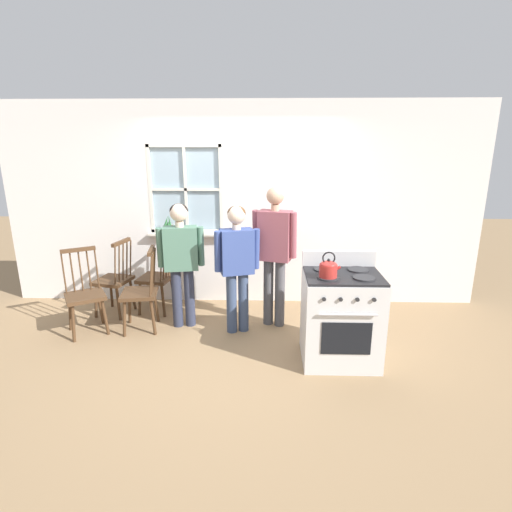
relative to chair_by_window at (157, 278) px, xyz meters
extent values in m
plane|color=#937551|center=(1.10, -0.98, -0.46)|extent=(16.00, 16.00, 0.00)
cube|color=white|center=(-1.12, 0.42, 0.89)|extent=(1.96, 0.06, 2.70)
cube|color=white|center=(2.57, 0.42, 0.89)|extent=(3.46, 0.06, 2.70)
cube|color=white|center=(0.35, 0.42, 0.04)|extent=(0.99, 0.06, 0.98)
cube|color=white|center=(0.35, 0.42, 1.97)|extent=(0.99, 0.06, 0.55)
cube|color=silver|center=(0.35, 0.34, 0.51)|extent=(1.05, 0.10, 0.03)
cube|color=#9EB7C6|center=(0.35, 0.43, 1.11)|extent=(0.93, 0.01, 1.11)
cube|color=silver|center=(0.35, 0.40, 1.11)|extent=(0.04, 0.02, 1.17)
cube|color=silver|center=(0.35, 0.40, 1.11)|extent=(0.99, 0.02, 0.04)
cube|color=silver|center=(-0.13, 0.40, 1.11)|extent=(0.04, 0.03, 1.17)
cube|color=silver|center=(0.82, 0.40, 1.11)|extent=(0.04, 0.03, 1.17)
cube|color=silver|center=(0.35, 0.40, 1.68)|extent=(0.99, 0.03, 0.04)
cube|color=silver|center=(0.35, 0.40, 0.55)|extent=(0.99, 0.03, 0.04)
cube|color=#4C331E|center=(-0.02, 0.00, 0.00)|extent=(0.46, 0.47, 0.04)
cylinder|color=#4C331E|center=(-0.16, 0.19, -0.24)|extent=(0.07, 0.07, 0.43)
cylinder|color=#4C331E|center=(-0.21, -0.14, -0.24)|extent=(0.07, 0.07, 0.43)
cylinder|color=#4C331E|center=(0.16, 0.15, -0.24)|extent=(0.07, 0.07, 0.43)
cylinder|color=#4C331E|center=(0.11, -0.19, -0.24)|extent=(0.07, 0.07, 0.43)
cylinder|color=#4C331E|center=(0.17, 0.16, 0.25)|extent=(0.07, 0.03, 0.50)
cylinder|color=#4C331E|center=(0.16, 0.07, 0.25)|extent=(0.07, 0.03, 0.50)
cylinder|color=#4C331E|center=(0.15, -0.02, 0.25)|extent=(0.07, 0.03, 0.50)
cylinder|color=#4C331E|center=(0.13, -0.11, 0.25)|extent=(0.07, 0.03, 0.50)
cylinder|color=#4C331E|center=(0.12, -0.20, 0.25)|extent=(0.07, 0.03, 0.50)
cube|color=#4C331E|center=(0.15, -0.02, 0.52)|extent=(0.09, 0.38, 0.04)
cube|color=#4C331E|center=(-0.55, -0.10, 0.00)|extent=(0.48, 0.49, 0.04)
cylinder|color=#4C331E|center=(-0.67, 0.10, -0.24)|extent=(0.07, 0.08, 0.43)
cylinder|color=#4C331E|center=(-0.74, -0.24, -0.24)|extent=(0.08, 0.07, 0.43)
cylinder|color=#4C331E|center=(-0.36, 0.03, -0.24)|extent=(0.08, 0.07, 0.43)
cylinder|color=#4C331E|center=(-0.43, -0.30, -0.24)|extent=(0.07, 0.08, 0.43)
cylinder|color=#4C331E|center=(-0.35, 0.04, 0.25)|extent=(0.07, 0.03, 0.50)
cylinder|color=#4C331E|center=(-0.36, -0.05, 0.25)|extent=(0.07, 0.03, 0.50)
cylinder|color=#4C331E|center=(-0.38, -0.14, 0.25)|extent=(0.07, 0.03, 0.50)
cylinder|color=#4C331E|center=(-0.40, -0.23, 0.25)|extent=(0.07, 0.03, 0.50)
cylinder|color=#4C331E|center=(-0.42, -0.31, 0.25)|extent=(0.07, 0.03, 0.50)
cube|color=#4C331E|center=(-0.38, -0.14, 0.52)|extent=(0.12, 0.38, 0.04)
cube|color=#4C331E|center=(-0.06, -0.55, 0.00)|extent=(0.46, 0.48, 0.04)
cylinder|color=#4C331E|center=(-0.25, -0.41, -0.24)|extent=(0.08, 0.07, 0.43)
cylinder|color=#4C331E|center=(-0.20, -0.74, -0.24)|extent=(0.07, 0.08, 0.43)
cylinder|color=#4C331E|center=(0.07, -0.36, -0.24)|extent=(0.07, 0.08, 0.43)
cylinder|color=#4C331E|center=(0.12, -0.69, -0.24)|extent=(0.08, 0.07, 0.43)
cylinder|color=#4C331E|center=(0.07, -0.34, 0.25)|extent=(0.07, 0.03, 0.50)
cylinder|color=#4C331E|center=(0.09, -0.43, 0.25)|extent=(0.07, 0.03, 0.50)
cylinder|color=#4C331E|center=(0.10, -0.52, 0.25)|extent=(0.07, 0.03, 0.50)
cylinder|color=#4C331E|center=(0.12, -0.61, 0.25)|extent=(0.07, 0.03, 0.50)
cylinder|color=#4C331E|center=(0.13, -0.70, 0.25)|extent=(0.07, 0.03, 0.50)
cube|color=#4C331E|center=(0.10, -0.52, 0.52)|extent=(0.10, 0.38, 0.04)
cube|color=#4C331E|center=(-0.66, -0.66, 0.00)|extent=(0.57, 0.56, 0.04)
cylinder|color=#4C331E|center=(-0.72, -0.89, -0.24)|extent=(0.06, 0.09, 0.43)
cylinder|color=#4C331E|center=(-0.43, -0.71, -0.24)|extent=(0.09, 0.06, 0.43)
cylinder|color=#4C331E|center=(-0.89, -0.61, -0.24)|extent=(0.09, 0.06, 0.43)
cylinder|color=#4C331E|center=(-0.60, -0.44, -0.24)|extent=(0.06, 0.09, 0.43)
cylinder|color=#4C331E|center=(-0.90, -0.61, 0.25)|extent=(0.05, 0.07, 0.50)
cylinder|color=#4C331E|center=(-0.83, -0.56, 0.25)|extent=(0.05, 0.07, 0.50)
cylinder|color=#4C331E|center=(-0.75, -0.52, 0.25)|extent=(0.05, 0.07, 0.50)
cylinder|color=#4C331E|center=(-0.67, -0.47, 0.25)|extent=(0.05, 0.07, 0.50)
cylinder|color=#4C331E|center=(-0.60, -0.42, 0.25)|extent=(0.05, 0.07, 0.50)
cube|color=#4C331E|center=(-0.75, -0.52, 0.52)|extent=(0.34, 0.23, 0.04)
cylinder|color=#2D3347|center=(0.36, -0.45, -0.09)|extent=(0.12, 0.12, 0.72)
cylinder|color=#2D3347|center=(0.50, -0.43, -0.09)|extent=(0.12, 0.12, 0.72)
cube|color=#4C7560|center=(0.43, -0.44, 0.52)|extent=(0.42, 0.28, 0.51)
cylinder|color=#4C7560|center=(0.20, -0.50, 0.54)|extent=(0.09, 0.12, 0.47)
cylinder|color=#4C7560|center=(0.66, -0.42, 0.54)|extent=(0.09, 0.12, 0.47)
cylinder|color=beige|center=(0.43, -0.44, 0.81)|extent=(0.10, 0.10, 0.06)
sphere|color=beige|center=(0.43, -0.44, 0.94)|extent=(0.21, 0.21, 0.21)
ellipsoid|color=black|center=(0.43, -0.43, 0.96)|extent=(0.21, 0.21, 0.17)
cylinder|color=#384766|center=(1.03, -0.59, -0.09)|extent=(0.12, 0.12, 0.72)
cylinder|color=#384766|center=(1.16, -0.55, -0.09)|extent=(0.12, 0.12, 0.72)
cube|color=#384C8E|center=(1.10, -0.57, 0.52)|extent=(0.41, 0.31, 0.51)
cylinder|color=#384C8E|center=(0.89, -0.65, 0.54)|extent=(0.10, 0.13, 0.47)
cylinder|color=#384C8E|center=(1.31, -0.53, 0.54)|extent=(0.10, 0.13, 0.47)
cylinder|color=beige|center=(1.10, -0.57, 0.81)|extent=(0.10, 0.10, 0.06)
sphere|color=beige|center=(1.10, -0.57, 0.94)|extent=(0.20, 0.20, 0.20)
ellipsoid|color=brown|center=(1.09, -0.56, 0.96)|extent=(0.20, 0.20, 0.16)
cylinder|color=#4C4C51|center=(1.46, -0.36, -0.04)|extent=(0.12, 0.12, 0.83)
cylinder|color=#4C4C51|center=(1.60, -0.40, -0.04)|extent=(0.12, 0.12, 0.83)
cube|color=#934C56|center=(1.53, -0.38, 0.67)|extent=(0.42, 0.31, 0.58)
cylinder|color=#934C56|center=(1.31, -0.33, 0.69)|extent=(0.11, 0.13, 0.54)
cylinder|color=#934C56|center=(1.74, -0.46, 0.69)|extent=(0.11, 0.13, 0.54)
cylinder|color=tan|center=(1.53, -0.38, 0.99)|extent=(0.10, 0.10, 0.07)
sphere|color=tan|center=(1.53, -0.38, 1.13)|extent=(0.21, 0.21, 0.21)
ellipsoid|color=silver|center=(1.53, -0.36, 1.15)|extent=(0.21, 0.21, 0.17)
cube|color=silver|center=(2.19, -1.19, -0.01)|extent=(0.76, 0.64, 0.90)
cube|color=black|center=(2.19, -1.19, 0.46)|extent=(0.74, 0.61, 0.02)
cylinder|color=#2D2D30|center=(2.02, -1.31, 0.47)|extent=(0.20, 0.20, 0.02)
cylinder|color=#2D2D30|center=(2.36, -1.31, 0.47)|extent=(0.20, 0.20, 0.02)
cylinder|color=#2D2D30|center=(2.02, -1.06, 0.47)|extent=(0.20, 0.20, 0.02)
cylinder|color=#2D2D30|center=(2.36, -1.06, 0.47)|extent=(0.20, 0.20, 0.02)
cube|color=silver|center=(2.19, -0.90, 0.55)|extent=(0.76, 0.06, 0.16)
cube|color=black|center=(2.19, -1.51, -0.06)|extent=(0.47, 0.01, 0.32)
cylinder|color=silver|center=(2.19, -1.53, 0.19)|extent=(0.53, 0.02, 0.02)
cylinder|color=#232326|center=(1.96, -1.52, 0.34)|extent=(0.04, 0.02, 0.04)
cylinder|color=#232326|center=(2.11, -1.52, 0.34)|extent=(0.04, 0.02, 0.04)
cylinder|color=#232326|center=(2.26, -1.52, 0.34)|extent=(0.04, 0.02, 0.04)
cylinder|color=#232326|center=(2.41, -1.52, 0.34)|extent=(0.04, 0.02, 0.04)
cylinder|color=red|center=(2.02, -1.31, 0.54)|extent=(0.17, 0.17, 0.12)
ellipsoid|color=red|center=(2.02, -1.31, 0.60)|extent=(0.16, 0.16, 0.07)
sphere|color=black|center=(2.02, -1.31, 0.65)|extent=(0.03, 0.03, 0.03)
cylinder|color=red|center=(2.10, -1.31, 0.56)|extent=(0.08, 0.03, 0.07)
torus|color=black|center=(2.02, -1.31, 0.67)|extent=(0.12, 0.01, 0.12)
cylinder|color=#935B3D|center=(0.10, 0.33, 0.58)|extent=(0.13, 0.13, 0.11)
cylinder|color=#33261C|center=(0.10, 0.33, 0.63)|extent=(0.11, 0.11, 0.01)
cone|color=#286033|center=(0.12, 0.33, 0.70)|extent=(0.05, 0.04, 0.14)
cone|color=#286033|center=(0.10, 0.34, 0.67)|extent=(0.04, 0.05, 0.07)
cone|color=#286033|center=(0.09, 0.32, 0.70)|extent=(0.07, 0.05, 0.14)
cone|color=#286033|center=(0.11, 0.31, 0.67)|extent=(0.04, 0.04, 0.06)
cube|color=maroon|center=(0.23, -0.03, 0.36)|extent=(0.12, 0.23, 0.26)
torus|color=maroon|center=(0.16, -0.02, 0.53)|extent=(0.14, 0.14, 0.01)
camera|label=1|loc=(1.44, -4.91, 1.69)|focal=28.00mm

